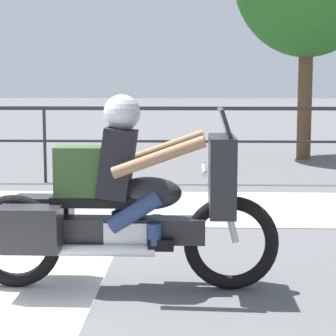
# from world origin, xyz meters

# --- Properties ---
(sidewalk_band) EXTENTS (44.00, 2.40, 0.01)m
(sidewalk_band) POSITION_xyz_m (0.00, 3.40, 0.01)
(sidewalk_band) COLOR #A8A59E
(sidewalk_band) RESTS_ON ground
(fence_railing) EXTENTS (36.00, 0.05, 1.25)m
(fence_railing) POSITION_xyz_m (0.00, 5.50, 0.99)
(fence_railing) COLOR #232326
(fence_railing) RESTS_ON ground
(motorcycle) EXTENTS (2.50, 0.76, 1.56)m
(motorcycle) POSITION_xyz_m (1.85, 0.00, 0.70)
(motorcycle) COLOR black
(motorcycle) RESTS_ON ground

